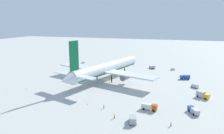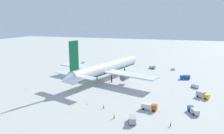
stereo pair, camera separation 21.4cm
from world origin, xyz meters
name	(u,v)px [view 2 (the right image)]	position (x,y,z in m)	size (l,w,h in m)	color
ground_plane	(107,80)	(0.00, 0.00, 0.00)	(600.00, 600.00, 0.00)	#B2B2AD
airliner	(106,68)	(-1.19, 0.37, 7.44)	(71.65, 67.81, 26.37)	silver
service_truck_0	(152,67)	(40.15, -22.86, 1.31)	(5.23, 5.11, 2.47)	#999EA5
service_truck_1	(132,119)	(-51.25, -27.66, 1.33)	(5.52, 3.52, 2.56)	#999EA5
service_truck_2	(193,110)	(-35.95, -48.99, 1.30)	(6.20, 4.63, 2.26)	#194CA5
service_truck_3	(185,77)	(15.83, -46.45, 1.48)	(3.73, 6.30, 2.65)	#194CA5
service_truck_4	(149,107)	(-38.14, -31.73, 1.51)	(3.25, 6.65, 2.75)	#BF4C14
service_truck_5	(202,95)	(-16.22, -53.84, 1.64)	(5.44, 6.17, 3.07)	yellow
service_van	(195,86)	(-0.48, -51.46, 1.03)	(4.69, 4.15, 1.97)	silver
baggage_cart_0	(173,69)	(39.85, -38.16, 0.84)	(2.44, 3.46, 1.54)	#595B60
baggage_cart_1	(83,62)	(43.36, 37.16, 0.71)	(3.03, 2.29, 1.29)	#26598C
ground_worker_0	(104,106)	(-42.39, -13.36, 0.91)	(0.57, 0.57, 1.77)	black
ground_worker_1	(171,124)	(-49.67, -40.97, 0.83)	(0.41, 0.41, 1.64)	black
ground_worker_2	(114,116)	(-49.98, -20.37, 0.91)	(0.48, 0.48, 1.79)	black
traffic_cone_0	(63,69)	(17.59, 41.35, 0.28)	(0.36, 0.36, 0.55)	orange
traffic_cone_1	(26,89)	(-32.25, 34.22, 0.28)	(0.36, 0.36, 0.55)	orange
traffic_cone_2	(135,66)	(44.05, -8.30, 0.28)	(0.36, 0.36, 0.55)	orange
traffic_cone_3	(87,104)	(-40.78, -5.01, 0.28)	(0.36, 0.36, 0.55)	orange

